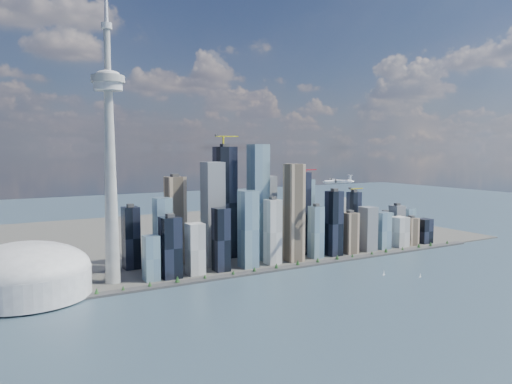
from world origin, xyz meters
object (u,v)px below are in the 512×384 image
sailboat_west (420,276)px  needle_tower (110,150)px  airplane (338,181)px  dome_stadium (26,274)px  sailboat_east (384,273)px

sailboat_west → needle_tower: bearing=140.3°
airplane → sailboat_west: size_ratio=7.05×
dome_stadium → sailboat_west: 683.93m
dome_stadium → sailboat_east: (597.17, -182.99, -36.05)m
airplane → sailboat_west: 238.15m
sailboat_west → airplane: bearing=101.4°
needle_tower → dome_stadium: needle_tower is taller
needle_tower → airplane: size_ratio=8.24×
needle_tower → sailboat_east: bearing=-22.9°
sailboat_west → dome_stadium: bearing=146.1°
needle_tower → sailboat_east: needle_tower is taller
sailboat_west → sailboat_east: (-46.31, 45.86, 0.34)m
airplane → dome_stadium: bearing=-170.2°
airplane → sailboat_west: bearing=-46.7°
needle_tower → airplane: (430.69, -87.70, -63.77)m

